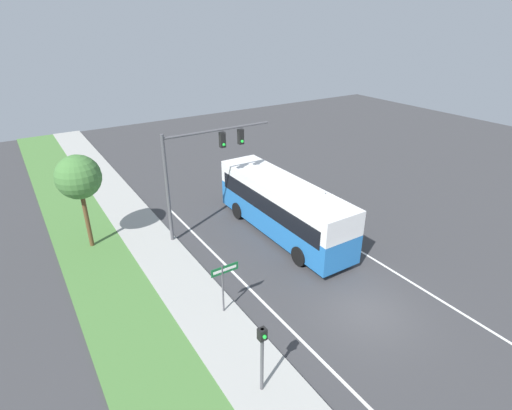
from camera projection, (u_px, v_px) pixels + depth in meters
The scene contains 9 objects.
ground_plane at pixel (367, 312), 18.19m from camera, with size 80.00×80.00×0.00m, color #38383A.
sidewalk at pixel (252, 370), 15.15m from camera, with size 2.80×80.00×0.12m.
lane_divider_near at pixel (305, 344), 16.44m from camera, with size 0.14×30.00×0.01m.
lane_divider_far at pixel (418, 286), 19.93m from camera, with size 0.14×30.00×0.01m.
bus at pixel (283, 205), 23.87m from camera, with size 2.73×10.56×3.66m.
signal_gantry at pixel (200, 160), 22.89m from camera, with size 6.85×0.41×6.55m.
pedestrian_signal at pixel (262, 350), 13.53m from camera, with size 0.28×0.34×2.91m.
street_sign at pixel (224, 280), 17.43m from camera, with size 1.32×0.08×2.55m.
roadside_tree at pixel (78, 178), 21.47m from camera, with size 2.42×2.42×5.49m.
Camera 1 is at (-11.96, -9.32, 12.27)m, focal length 28.00 mm.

